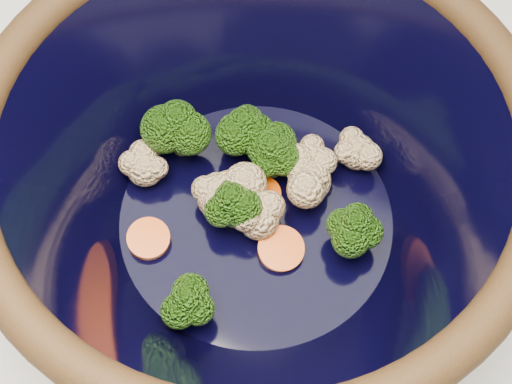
{
  "coord_description": "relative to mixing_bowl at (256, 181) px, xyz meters",
  "views": [
    {
      "loc": [
        0.18,
        -0.13,
        1.39
      ],
      "look_at": [
        0.07,
        0.08,
        0.97
      ],
      "focal_mm": 50.0,
      "sensor_mm": 36.0,
      "label": 1
    }
  ],
  "objects": [
    {
      "name": "vegetable_pile",
      "position": [
        -0.01,
        0.01,
        -0.03
      ],
      "size": [
        0.19,
        0.19,
        0.06
      ],
      "color": "#608442",
      "rests_on": "mixing_bowl"
    },
    {
      "name": "mixing_bowl",
      "position": [
        0.0,
        0.0,
        0.0
      ],
      "size": [
        0.42,
        0.42,
        0.16
      ],
      "rotation": [
        0.0,
        0.0,
        0.27
      ],
      "color": "black",
      "rests_on": "counter"
    }
  ]
}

